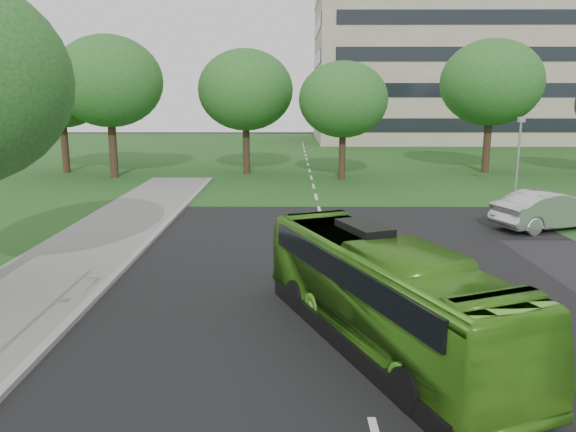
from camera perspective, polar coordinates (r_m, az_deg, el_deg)
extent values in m
plane|color=black|center=(15.35, 5.84, -9.87)|extent=(160.00, 160.00, 0.00)
cube|color=black|center=(34.68, 2.73, 2.53)|extent=(14.00, 120.00, 0.01)
cube|color=black|center=(28.78, 3.22, 0.57)|extent=(80.00, 12.00, 0.01)
cube|color=silver|center=(29.76, 3.12, 0.96)|extent=(0.15, 90.00, 0.01)
cube|color=#25531B|center=(59.47, 1.73, 6.49)|extent=(120.00, 60.00, 0.01)
cube|color=gray|center=(80.00, 18.12, 16.29)|extent=(40.00, 20.00, 25.00)
cube|color=black|center=(70.49, 20.67, 16.78)|extent=(36.80, 0.10, 23.00)
cube|color=black|center=(76.56, 3.00, 17.06)|extent=(0.10, 18.40, 23.00)
cylinder|color=black|center=(42.42, -17.33, 6.29)|extent=(0.57, 0.57, 3.78)
ellipsoid|color=#1C501A|center=(42.26, -17.75, 12.91)|extent=(7.51, 7.51, 6.38)
cylinder|color=black|center=(42.74, -4.25, 6.59)|extent=(0.51, 0.51, 3.41)
ellipsoid|color=#1C501A|center=(42.56, -4.34, 12.65)|extent=(7.02, 7.02, 5.97)
cylinder|color=black|center=(39.71, 5.52, 5.92)|extent=(0.46, 0.46, 3.09)
ellipsoid|color=#1C501A|center=(39.49, 5.64, 11.69)|extent=(6.13, 6.13, 5.21)
cylinder|color=black|center=(45.84, 19.53, 6.51)|extent=(0.56, 0.56, 3.75)
ellipsoid|color=#1C501A|center=(45.69, 19.96, 12.62)|extent=(7.54, 7.54, 6.41)
cylinder|color=black|center=(46.46, -21.70, 6.32)|extent=(0.54, 0.54, 3.60)
ellipsoid|color=#1C501A|center=(46.30, -22.15, 12.01)|extent=(7.05, 7.05, 5.99)
imported|color=#468E1E|center=(13.32, 9.50, -7.65)|extent=(5.33, 9.19, 2.52)
imported|color=#B7B8BC|center=(27.15, 25.07, 0.56)|extent=(5.48, 3.48, 1.71)
cylinder|color=gray|center=(37.04, 22.35, 5.57)|extent=(0.13, 0.13, 4.28)
cube|color=gray|center=(36.89, 22.63, 9.04)|extent=(0.43, 0.39, 0.32)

